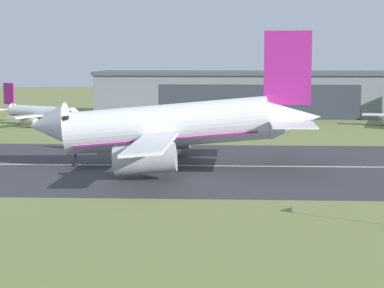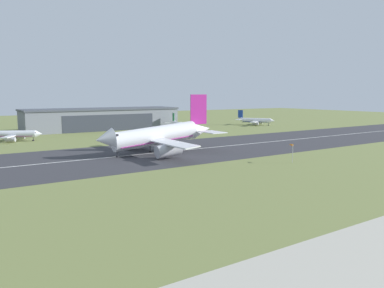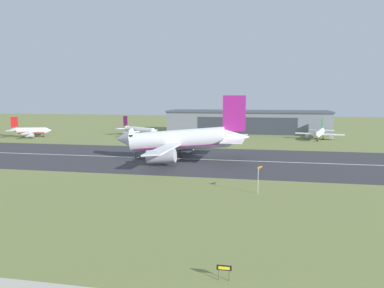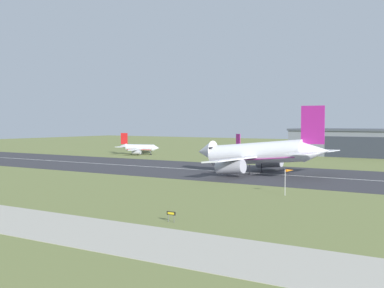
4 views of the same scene
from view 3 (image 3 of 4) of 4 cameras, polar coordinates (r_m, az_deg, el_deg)
name	(u,v)px [view 3 (image 3 of 4)]	position (r m, az deg, el deg)	size (l,w,h in m)	color
ground_plane	(213,221)	(59.92, 3.14, -11.60)	(659.78, 659.78, 0.00)	olive
runway_strip	(239,161)	(114.60, 7.24, -2.55)	(419.78, 51.25, 0.06)	#333338
runway_centreline	(239,161)	(114.59, 7.24, -2.53)	(377.80, 0.70, 0.01)	silver
hangar_building	(248,121)	(206.83, 8.47, 3.42)	(86.38, 24.37, 11.99)	slate
airplane_landing	(179,141)	(115.13, -2.02, 0.49)	(43.07, 48.78, 19.75)	white
airplane_parked_centre	(139,130)	(186.50, -8.05, 2.08)	(25.43, 21.49, 9.68)	silver
airplane_parked_east	(320,133)	(181.12, 18.87, 1.60)	(21.48, 25.98, 8.99)	white
airplane_parked_far_east	(31,131)	(196.00, -23.33, 1.85)	(20.39, 22.71, 9.87)	silver
windsock_pole	(260,168)	(76.90, 10.39, -3.69)	(1.38, 2.55, 5.51)	#B7B7BC
runway_sign	(224,269)	(41.69, 4.91, -18.46)	(1.60, 0.13, 1.66)	#4C4C51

